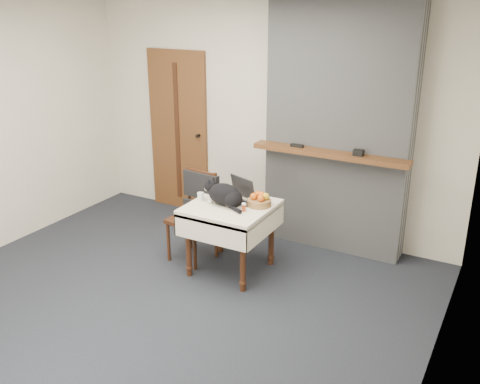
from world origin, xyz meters
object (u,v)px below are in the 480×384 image
Objects in this scene: cream_jar at (201,196)px; laptop at (237,196)px; pill_bottle at (244,207)px; fruit_basket at (259,201)px; side_table at (231,216)px; cat at (225,195)px; door at (179,132)px; chair at (197,203)px.

laptop is at bearing 23.22° from cream_jar.
fruit_basket is at bearing 72.51° from pill_bottle.
pill_bottle is at bearing -22.28° from side_table.
side_table is at bearing 44.24° from cat.
side_table is 1.99× the size of laptop.
chair is at bearing -47.87° from door.
fruit_basket is at bearing 21.21° from laptop.
side_table is 0.21m from laptop.
chair reaches higher than fruit_basket.
cream_jar reaches higher than side_table.
fruit_basket is 0.25× the size of chair.
laptop reaches higher than pill_bottle.
cat reaches higher than laptop.
fruit_basket reaches higher than pill_bottle.
cream_jar is 0.25m from chair.
door reaches higher than chair.
cream_jar is 0.08× the size of chair.
cat is 0.29m from cream_jar.
door is 26.32× the size of cream_jar.
chair is (-0.42, 0.15, -0.21)m from cat.
laptop is 5.16× the size of cream_jar.
cream_jar is 0.52m from pill_bottle.
chair is at bearing -160.08° from laptop.
side_table is 0.84× the size of chair.
fruit_basket is (0.57, 0.15, 0.01)m from cream_jar.
laptop is at bearing -178.83° from fruit_basket.
chair is (-0.65, 0.19, -0.15)m from pill_bottle.
chair is (0.96, -1.06, -0.41)m from door.
door is at bearing 163.38° from laptop.
side_table is at bearing -154.46° from fruit_basket.
cream_jar is 0.33× the size of fruit_basket.
pill_bottle is 0.69m from chair.
side_table is 10.26× the size of cream_jar.
cream_jar is at bearing -175.28° from side_table.
door is 2.15× the size of chair.
chair is at bearing 133.87° from cream_jar.
cat is 0.49m from chair.
cream_jar is (1.10, -1.20, -0.26)m from door.
door is at bearing 147.68° from fruit_basket.
cream_jar is at bearing -174.09° from cat.
chair is (-0.14, 0.14, -0.15)m from cream_jar.
fruit_basket is (0.24, 0.00, -0.01)m from laptop.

